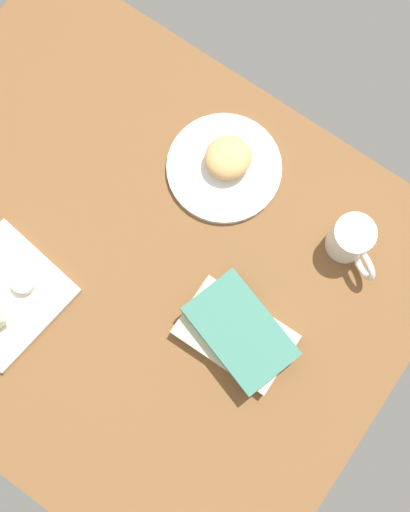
{
  "coord_description": "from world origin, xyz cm",
  "views": [
    {
      "loc": [
        26.35,
        -11.37,
        121.03
      ],
      "look_at": [
        12.19,
        8.81,
        7.0
      ],
      "focal_mm": 43.19,
      "sensor_mm": 36.0,
      "label": 1
    }
  ],
  "objects_px": {
    "square_plate": "(4,294)",
    "sauce_cup": "(24,281)",
    "round_plate": "(224,168)",
    "book_stack": "(238,333)",
    "coffee_mug": "(351,241)",
    "scone_pastry": "(228,158)"
  },
  "relations": [
    {
      "from": "round_plate",
      "to": "scone_pastry",
      "type": "height_order",
      "value": "scone_pastry"
    },
    {
      "from": "book_stack",
      "to": "coffee_mug",
      "type": "distance_m",
      "value": 0.28
    },
    {
      "from": "square_plate",
      "to": "sauce_cup",
      "type": "bearing_deg",
      "value": 62.4
    },
    {
      "from": "scone_pastry",
      "to": "square_plate",
      "type": "bearing_deg",
      "value": -113.3
    },
    {
      "from": "scone_pastry",
      "to": "round_plate",
      "type": "bearing_deg",
      "value": -93.94
    },
    {
      "from": "round_plate",
      "to": "sauce_cup",
      "type": "xyz_separation_m",
      "value": [
        -0.18,
        -0.41,
        0.02
      ]
    },
    {
      "from": "round_plate",
      "to": "coffee_mug",
      "type": "distance_m",
      "value": 0.29
    },
    {
      "from": "square_plate",
      "to": "book_stack",
      "type": "relative_size",
      "value": 0.93
    },
    {
      "from": "book_stack",
      "to": "scone_pastry",
      "type": "bearing_deg",
      "value": 127.64
    },
    {
      "from": "scone_pastry",
      "to": "book_stack",
      "type": "height_order",
      "value": "scone_pastry"
    },
    {
      "from": "book_stack",
      "to": "coffee_mug",
      "type": "xyz_separation_m",
      "value": [
        0.08,
        0.26,
        0.02
      ]
    },
    {
      "from": "scone_pastry",
      "to": "book_stack",
      "type": "relative_size",
      "value": 0.41
    },
    {
      "from": "sauce_cup",
      "to": "book_stack",
      "type": "xyz_separation_m",
      "value": [
        0.39,
        0.15,
        0.0
      ]
    },
    {
      "from": "sauce_cup",
      "to": "coffee_mug",
      "type": "relative_size",
      "value": 0.4
    },
    {
      "from": "round_plate",
      "to": "square_plate",
      "type": "relative_size",
      "value": 1.1
    },
    {
      "from": "square_plate",
      "to": "sauce_cup",
      "type": "xyz_separation_m",
      "value": [
        0.02,
        0.04,
        0.02
      ]
    },
    {
      "from": "square_plate",
      "to": "sauce_cup",
      "type": "height_order",
      "value": "sauce_cup"
    },
    {
      "from": "round_plate",
      "to": "sauce_cup",
      "type": "relative_size",
      "value": 4.86
    },
    {
      "from": "book_stack",
      "to": "sauce_cup",
      "type": "bearing_deg",
      "value": -158.63
    },
    {
      "from": "round_plate",
      "to": "coffee_mug",
      "type": "xyz_separation_m",
      "value": [
        0.29,
        0.01,
        0.04
      ]
    },
    {
      "from": "square_plate",
      "to": "coffee_mug",
      "type": "relative_size",
      "value": 1.77
    },
    {
      "from": "round_plate",
      "to": "square_plate",
      "type": "xyz_separation_m",
      "value": [
        -0.2,
        -0.45,
        0.0
      ]
    }
  ]
}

